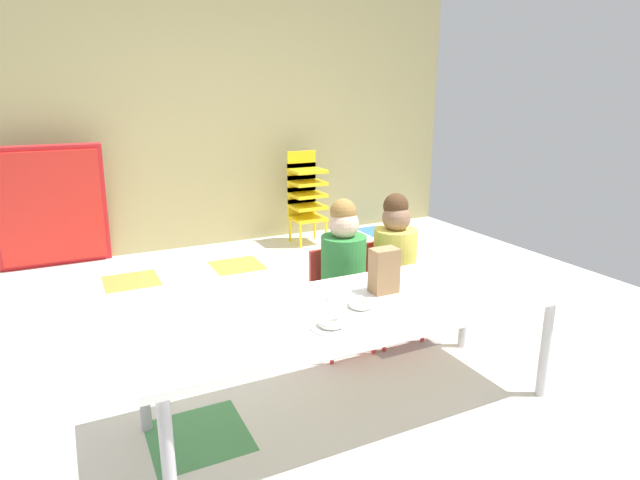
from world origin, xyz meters
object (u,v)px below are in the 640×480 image
seated_child_near_camera (343,262)px  kid_chair_yellow_stack (306,192)px  craft_table (356,313)px  paper_plate_near_edge (332,327)px  seated_child_middle_seat (394,254)px  paper_plate_center_table (344,297)px  folded_activity_table (50,208)px  donut_powdered_on_plate (332,322)px  paper_bag_brown (384,271)px  donut_powdered_loose (361,304)px

seated_child_near_camera → kid_chair_yellow_stack: bearing=70.5°
craft_table → paper_plate_near_edge: 0.28m
seated_child_middle_seat → paper_plate_center_table: (-0.62, -0.50, 0.01)m
craft_table → folded_activity_table: 3.26m
paper_plate_center_table → donut_powdered_on_plate: size_ratio=1.52×
kid_chair_yellow_stack → donut_powdered_on_plate: kid_chair_yellow_stack is taller
seated_child_middle_seat → donut_powdered_on_plate: seated_child_middle_seat is taller
kid_chair_yellow_stack → paper_plate_center_table: kid_chair_yellow_stack is taller
folded_activity_table → paper_bag_brown: 3.28m
paper_plate_center_table → donut_powdered_on_plate: donut_powdered_on_plate is taller
seated_child_middle_seat → folded_activity_table: size_ratio=0.84×
craft_table → folded_activity_table: size_ratio=1.86×
kid_chair_yellow_stack → paper_plate_near_edge: size_ratio=5.11×
craft_table → donut_powdered_loose: donut_powdered_loose is taller
seated_child_near_camera → folded_activity_table: folded_activity_table is taller
craft_table → paper_plate_near_edge: paper_plate_near_edge is taller
paper_plate_center_table → donut_powdered_on_plate: (-0.20, -0.26, 0.02)m
seated_child_middle_seat → paper_plate_near_edge: bearing=-137.2°
craft_table → donut_powdered_on_plate: bearing=-141.4°
kid_chair_yellow_stack → donut_powdered_loose: kid_chair_yellow_stack is taller
seated_child_middle_seat → paper_bag_brown: 0.67m
seated_child_near_camera → paper_plate_center_table: size_ratio=5.10×
kid_chair_yellow_stack → paper_plate_near_edge: (-1.25, -2.97, 0.05)m
paper_plate_near_edge → paper_bag_brown: bearing=30.7°
craft_table → kid_chair_yellow_stack: bearing=69.7°
craft_table → folded_activity_table: (-1.26, 3.01, 0.02)m
paper_plate_near_edge → craft_table: bearing=38.6°
seated_child_near_camera → donut_powdered_on_plate: size_ratio=7.75×
paper_bag_brown → donut_powdered_loose: 0.24m
craft_table → paper_bag_brown: bearing=20.1°
folded_activity_table → paper_bag_brown: bearing=-63.6°
kid_chair_yellow_stack → paper_bag_brown: kid_chair_yellow_stack is taller
craft_table → kid_chair_yellow_stack: 2.99m
paper_bag_brown → paper_plate_near_edge: size_ratio=1.22×
seated_child_near_camera → craft_table: bearing=-113.2°
seated_child_near_camera → kid_chair_yellow_stack: size_ratio=1.00×
seated_child_middle_seat → seated_child_near_camera: bearing=180.0°
paper_plate_near_edge → donut_powdered_loose: donut_powdered_loose is taller
folded_activity_table → donut_powdered_on_plate: folded_activity_table is taller
paper_bag_brown → donut_powdered_loose: paper_bag_brown is taller
craft_table → seated_child_near_camera: size_ratio=2.20×
craft_table → paper_plate_center_table: size_ratio=11.20×
seated_child_middle_seat → donut_powdered_loose: size_ratio=8.07×
seated_child_middle_seat → kid_chair_yellow_stack: size_ratio=1.00×
paper_plate_near_edge → paper_plate_center_table: 0.33m
kid_chair_yellow_stack → paper_bag_brown: size_ratio=4.18×
seated_child_near_camera → paper_plate_center_table: 0.56m
seated_child_near_camera → seated_child_middle_seat: same height
seated_child_near_camera → folded_activity_table: 2.85m
seated_child_middle_seat → paper_plate_near_edge: seated_child_middle_seat is taller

